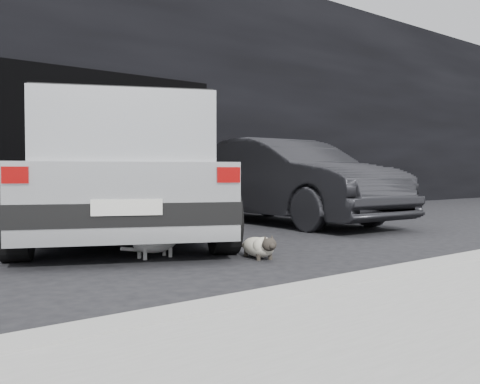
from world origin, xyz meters
TOP-DOWN VIEW (x-y plane):
  - ground at (0.00, 0.00)m, footprint 80.00×80.00m
  - building_facade at (1.00, 6.00)m, footprint 34.00×4.00m
  - garage_opening at (1.00, 3.99)m, footprint 4.00×0.10m
  - curb at (1.00, -2.60)m, footprint 18.00×0.25m
  - silver_hatchback at (-0.25, 1.12)m, footprint 3.67×4.87m
  - second_car at (2.79, 1.39)m, footprint 1.63×4.21m
  - cat_siamese at (0.10, -1.07)m, footprint 0.36×0.70m
  - cat_white at (-0.62, -0.40)m, footprint 0.69×0.23m

SIDE VIEW (x-z plane):
  - ground at x=0.00m, z-range 0.00..0.00m
  - curb at x=1.00m, z-range 0.00..0.12m
  - cat_siamese at x=0.10m, z-range -0.01..0.24m
  - cat_white at x=-0.62m, z-range 0.00..0.32m
  - second_car at x=2.79m, z-range 0.00..1.37m
  - silver_hatchback at x=-0.25m, z-range 0.08..1.72m
  - garage_opening at x=1.00m, z-range 0.00..2.60m
  - building_facade at x=1.00m, z-range 0.00..5.00m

